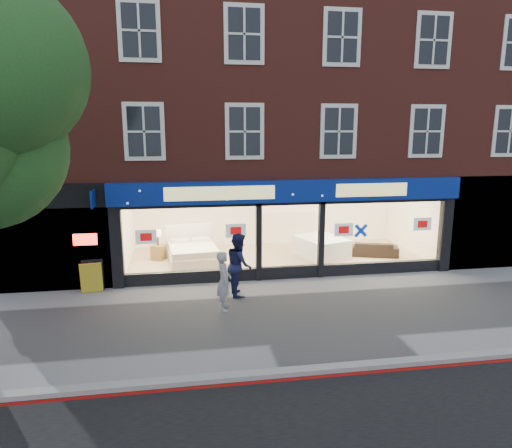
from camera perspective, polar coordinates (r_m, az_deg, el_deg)
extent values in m
plane|color=gray|center=(12.61, 7.48, -11.08)|extent=(120.00, 120.00, 0.00)
cube|color=#8C0A07|center=(9.98, 12.79, -17.77)|extent=(60.00, 0.10, 0.01)
cube|color=gray|center=(10.12, 12.37, -16.97)|extent=(60.00, 0.25, 0.12)
cube|color=tan|center=(17.39, 2.55, -4.32)|extent=(11.00, 4.50, 0.10)
cube|color=maroon|center=(18.51, 1.60, 17.30)|extent=(19.00, 8.00, 6.70)
cube|color=navy|center=(14.53, 4.56, 4.14)|extent=(11.40, 0.28, 0.70)
cube|color=black|center=(15.32, 4.21, -6.00)|extent=(11.00, 0.18, 0.40)
cube|color=black|center=(14.75, -17.00, -2.77)|extent=(0.35, 0.30, 2.60)
cube|color=black|center=(17.11, 22.52, -1.18)|extent=(0.35, 0.30, 2.60)
cube|color=white|center=(14.52, -8.23, -1.98)|extent=(4.20, 0.02, 2.10)
cube|color=white|center=(15.98, 15.77, -1.04)|extent=(4.20, 0.02, 2.10)
cube|color=white|center=(15.22, 4.12, -2.40)|extent=(1.80, 0.02, 2.10)
cube|color=silver|center=(19.25, 1.23, 1.10)|extent=(11.00, 0.20, 2.60)
cube|color=#FFEAC6|center=(16.86, 2.63, 4.03)|extent=(11.00, 4.50, 0.12)
cube|color=black|center=(15.34, -24.74, -1.45)|extent=(3.80, 0.60, 3.30)
cube|color=#FF140C|center=(14.74, -20.58, -1.82)|extent=(0.70, 0.04, 0.35)
cube|color=black|center=(18.29, 27.71, 0.27)|extent=(4.00, 0.40, 3.30)
cube|color=beige|center=(16.84, -7.86, -4.16)|extent=(1.90, 2.17, 0.35)
cube|color=beige|center=(16.76, -7.89, -3.17)|extent=(1.83, 2.09, 0.25)
cube|color=beige|center=(17.76, -8.33, -1.91)|extent=(1.80, 0.30, 1.21)
cube|color=beige|center=(17.38, -9.44, -2.05)|extent=(0.68, 0.39, 0.12)
cube|color=beige|center=(17.46, -6.98, -1.91)|extent=(0.68, 0.39, 0.12)
cube|color=brown|center=(17.38, -12.10, -3.48)|extent=(0.58, 0.58, 0.55)
cube|color=silver|center=(17.64, 8.11, -3.62)|extent=(2.00, 2.24, 0.24)
cube|color=silver|center=(17.57, 8.14, -2.85)|extent=(2.00, 2.24, 0.24)
cube|color=silver|center=(17.51, 8.16, -2.07)|extent=(2.00, 2.24, 0.24)
imported|color=black|center=(18.09, 14.37, -2.99)|extent=(2.02, 1.28, 0.55)
cube|color=gold|center=(14.76, -19.81, -6.21)|extent=(0.69, 0.49, 0.99)
imported|color=#94969B|center=(12.53, -4.03, -7.12)|extent=(0.44, 0.63, 1.65)
imported|color=#181C43|center=(13.59, -2.13, -5.05)|extent=(0.74, 0.93, 1.88)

